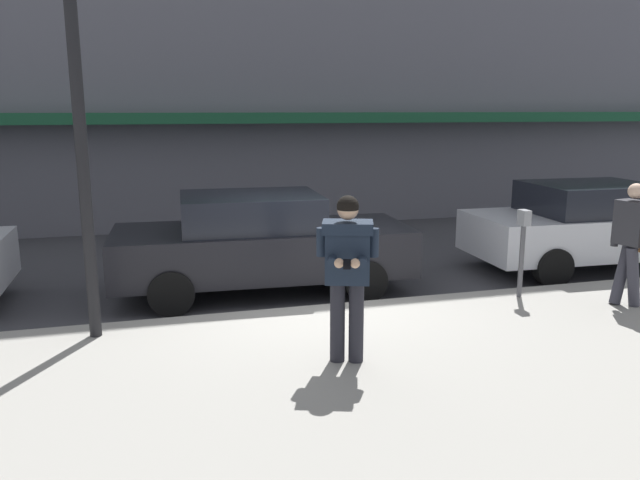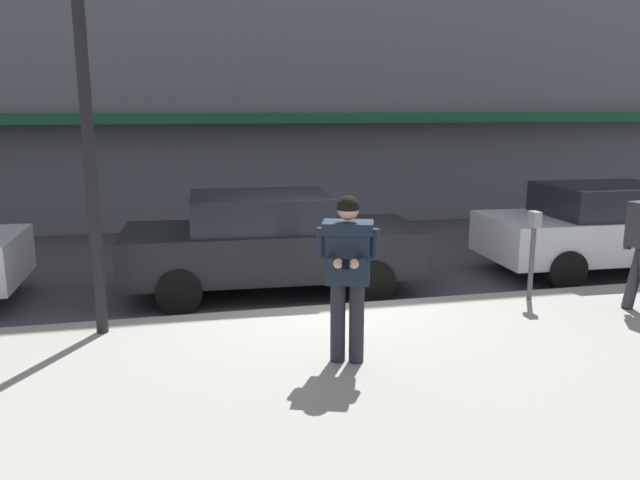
# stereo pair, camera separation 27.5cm
# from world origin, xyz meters

# --- Properties ---
(ground_plane) EXTENTS (80.00, 80.00, 0.00)m
(ground_plane) POSITION_xyz_m (0.00, 0.00, 0.00)
(ground_plane) COLOR #3D3D42
(sidewalk) EXTENTS (32.00, 5.30, 0.14)m
(sidewalk) POSITION_xyz_m (1.00, -2.85, 0.07)
(sidewalk) COLOR #99968E
(sidewalk) RESTS_ON ground
(curb_paint_line) EXTENTS (28.00, 0.12, 0.01)m
(curb_paint_line) POSITION_xyz_m (1.00, 0.05, 0.00)
(curb_paint_line) COLOR silver
(curb_paint_line) RESTS_ON ground
(parked_sedan_mid) EXTENTS (4.58, 2.09, 1.54)m
(parked_sedan_mid) POSITION_xyz_m (-0.55, 1.10, 0.79)
(parked_sedan_mid) COLOR black
(parked_sedan_mid) RESTS_ON ground
(parked_sedan_far) EXTENTS (4.56, 2.05, 1.54)m
(parked_sedan_far) POSITION_xyz_m (5.39, 0.94, 0.79)
(parked_sedan_far) COLOR silver
(parked_sedan_far) RESTS_ON ground
(man_texting_on_phone) EXTENTS (0.62, 0.65, 1.81)m
(man_texting_on_phone) POSITION_xyz_m (-0.21, -2.18, 1.25)
(man_texting_on_phone) COLOR #23232B
(man_texting_on_phone) RESTS_ON sidewalk
(street_lamp_post) EXTENTS (0.36, 0.36, 4.88)m
(street_lamp_post) POSITION_xyz_m (-2.87, -0.65, 3.14)
(street_lamp_post) COLOR black
(street_lamp_post) RESTS_ON sidewalk
(parking_meter) EXTENTS (0.12, 0.18, 1.27)m
(parking_meter) POSITION_xyz_m (2.93, -0.60, 0.97)
(parking_meter) COLOR #4C4C51
(parking_meter) RESTS_ON sidewalk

